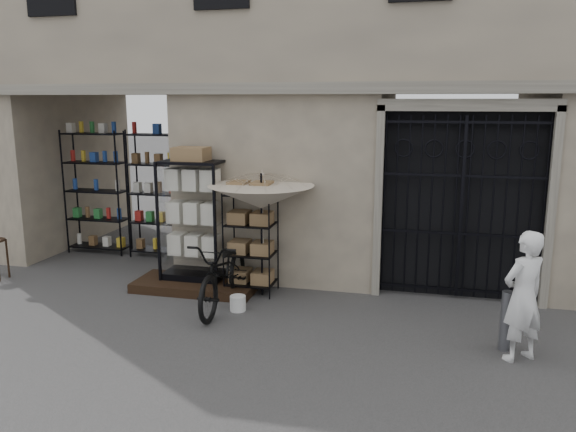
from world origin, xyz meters
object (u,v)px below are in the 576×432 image
(market_umbrella, at_px, (261,191))
(steel_bollard, at_px, (506,321))
(wire_rack, at_px, (251,242))
(shopkeeper, at_px, (518,359))
(bicycle, at_px, (225,306))
(display_cabinet, at_px, (193,226))
(white_bucket, at_px, (238,303))

(market_umbrella, bearing_deg, steel_bollard, -19.40)
(wire_rack, bearing_deg, market_umbrella, -49.22)
(wire_rack, distance_m, steel_bollard, 3.98)
(shopkeeper, bearing_deg, wire_rack, -58.88)
(market_umbrella, height_order, steel_bollard, market_umbrella)
(bicycle, bearing_deg, display_cabinet, 134.34)
(shopkeeper, bearing_deg, bicycle, -48.54)
(display_cabinet, xyz_separation_m, wire_rack, (1.02, -0.07, -0.19))
(wire_rack, distance_m, white_bucket, 1.12)
(market_umbrella, height_order, shopkeeper, market_umbrella)
(bicycle, distance_m, shopkeeper, 4.13)
(market_umbrella, bearing_deg, white_bucket, -101.82)
(bicycle, bearing_deg, steel_bollard, -10.53)
(white_bucket, bearing_deg, bicycle, 153.15)
(white_bucket, height_order, bicycle, bicycle)
(white_bucket, height_order, shopkeeper, white_bucket)
(display_cabinet, height_order, market_umbrella, market_umbrella)
(bicycle, height_order, shopkeeper, bicycle)
(wire_rack, xyz_separation_m, market_umbrella, (0.21, -0.10, 0.85))
(market_umbrella, distance_m, white_bucket, 1.76)
(display_cabinet, relative_size, wire_rack, 1.23)
(white_bucket, bearing_deg, display_cabinet, 139.29)
(wire_rack, bearing_deg, steel_bollard, -44.29)
(display_cabinet, distance_m, white_bucket, 1.68)
(wire_rack, relative_size, shopkeeper, 1.08)
(bicycle, relative_size, steel_bollard, 2.66)
(display_cabinet, height_order, steel_bollard, display_cabinet)
(steel_bollard, distance_m, shopkeeper, 0.47)
(display_cabinet, xyz_separation_m, bicycle, (0.83, -0.80, -1.03))
(bicycle, xyz_separation_m, steel_bollard, (3.91, -0.61, 0.38))
(display_cabinet, bearing_deg, wire_rack, 17.07)
(bicycle, bearing_deg, wire_rack, 73.32)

